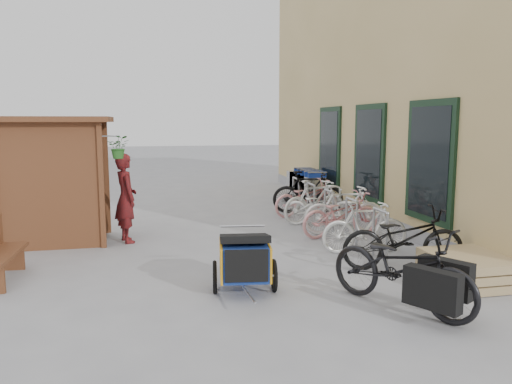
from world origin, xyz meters
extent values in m
plane|color=#97979A|center=(0.00, 0.00, 0.00)|extent=(80.00, 80.00, 0.00)
cube|color=#D3B479|center=(6.50, 4.50, 3.50)|extent=(6.00, 13.00, 7.00)
cube|color=#97979A|center=(3.58, 4.50, 0.15)|extent=(0.18, 13.00, 0.30)
cube|color=black|center=(3.47, 0.50, 1.60)|extent=(0.06, 1.50, 2.20)
cube|color=black|center=(3.44, 0.50, 1.60)|extent=(0.02, 1.25, 1.95)
cube|color=black|center=(3.47, 3.00, 1.60)|extent=(0.06, 1.50, 2.20)
cube|color=black|center=(3.44, 3.00, 1.60)|extent=(0.02, 1.25, 1.95)
cube|color=black|center=(3.47, 5.50, 1.60)|extent=(0.06, 1.50, 2.20)
cube|color=black|center=(3.44, 5.50, 1.60)|extent=(0.02, 1.25, 1.95)
cube|color=brown|center=(-2.30, 1.85, 1.15)|extent=(0.09, 0.09, 2.30)
cube|color=brown|center=(-4.10, 3.15, 1.15)|extent=(0.09, 0.09, 2.30)
cube|color=brown|center=(-2.30, 3.15, 1.15)|extent=(0.09, 0.09, 2.30)
cube|color=brown|center=(-4.07, 2.50, 1.15)|extent=(0.05, 1.30, 2.30)
cube|color=brown|center=(-3.20, 1.88, 1.15)|extent=(1.80, 0.05, 2.30)
cube|color=brown|center=(-3.20, 3.12, 1.15)|extent=(1.80, 0.05, 2.30)
cube|color=brown|center=(-3.20, 2.50, 2.35)|extent=(2.15, 1.65, 0.10)
cube|color=brown|center=(-3.40, 2.50, 0.90)|extent=(1.30, 1.15, 0.04)
cube|color=brown|center=(-3.40, 2.50, 1.50)|extent=(1.30, 1.15, 0.04)
cylinder|color=#A5A8AD|center=(-2.12, 1.85, 2.05)|extent=(0.36, 0.02, 0.02)
imported|color=#265F21|center=(-1.97, 1.85, 1.85)|extent=(0.38, 0.33, 0.42)
cylinder|color=#A5A8AD|center=(2.30, -0.25, 0.42)|extent=(0.05, 0.05, 0.84)
cylinder|color=#A5A8AD|center=(2.30, 0.25, 0.42)|extent=(0.05, 0.05, 0.84)
cylinder|color=#A5A8AD|center=(2.30, 0.00, 0.84)|extent=(0.05, 0.50, 0.05)
cylinder|color=#A5A8AD|center=(2.30, 0.95, 0.42)|extent=(0.05, 0.05, 0.84)
cylinder|color=#A5A8AD|center=(2.30, 1.45, 0.42)|extent=(0.05, 0.05, 0.84)
cylinder|color=#A5A8AD|center=(2.30, 1.20, 0.84)|extent=(0.05, 0.50, 0.05)
cylinder|color=#A5A8AD|center=(2.30, 2.15, 0.42)|extent=(0.05, 0.05, 0.84)
cylinder|color=#A5A8AD|center=(2.30, 2.65, 0.42)|extent=(0.05, 0.05, 0.84)
cylinder|color=#A5A8AD|center=(2.30, 2.40, 0.84)|extent=(0.05, 0.50, 0.05)
cylinder|color=#A5A8AD|center=(2.30, 3.35, 0.42)|extent=(0.05, 0.05, 0.84)
cylinder|color=#A5A8AD|center=(2.30, 3.85, 0.42)|extent=(0.05, 0.05, 0.84)
cylinder|color=#A5A8AD|center=(2.30, 3.60, 0.84)|extent=(0.05, 0.50, 0.05)
cylinder|color=#A5A8AD|center=(2.30, 4.55, 0.42)|extent=(0.05, 0.05, 0.84)
cylinder|color=#A5A8AD|center=(2.30, 5.05, 0.42)|extent=(0.05, 0.05, 0.84)
cylinder|color=#A5A8AD|center=(2.30, 4.80, 0.84)|extent=(0.05, 0.50, 0.05)
cube|color=tan|center=(3.00, -1.40, 0.07)|extent=(1.00, 1.20, 0.12)
cube|color=tan|center=(3.00, -1.40, 0.21)|extent=(1.00, 1.20, 0.12)
cube|color=tan|center=(3.00, -1.40, 0.35)|extent=(1.00, 1.20, 0.12)
cube|color=brown|center=(-3.60, 0.14, 0.39)|extent=(0.48, 1.43, 0.06)
cube|color=brown|center=(-3.60, 0.70, 0.19)|extent=(0.38, 0.07, 0.38)
cube|color=silver|center=(3.00, 5.55, 0.56)|extent=(0.51, 0.79, 0.48)
cube|color=#173499|center=(3.00, 5.15, 0.88)|extent=(0.51, 0.04, 0.17)
cylinder|color=silver|center=(3.00, 5.12, 0.95)|extent=(0.54, 0.03, 0.03)
cylinder|color=black|center=(2.80, 5.23, 0.06)|extent=(0.04, 0.11, 0.11)
cube|color=silver|center=(3.00, 5.88, 0.56)|extent=(0.51, 0.79, 0.48)
cube|color=#173499|center=(3.00, 5.48, 0.88)|extent=(0.51, 0.04, 0.17)
cylinder|color=silver|center=(3.00, 5.45, 0.95)|extent=(0.54, 0.03, 0.03)
cylinder|color=black|center=(2.80, 5.55, 0.06)|extent=(0.04, 0.11, 0.11)
cube|color=silver|center=(3.00, 6.20, 0.56)|extent=(0.51, 0.79, 0.48)
cube|color=#173499|center=(3.00, 5.80, 0.88)|extent=(0.51, 0.04, 0.17)
cylinder|color=silver|center=(3.00, 5.77, 0.95)|extent=(0.54, 0.03, 0.03)
cylinder|color=black|center=(2.80, 5.88, 0.06)|extent=(0.04, 0.11, 0.11)
cube|color=silver|center=(3.00, 6.53, 0.56)|extent=(0.51, 0.79, 0.48)
cube|color=#173499|center=(3.00, 6.13, 0.88)|extent=(0.51, 0.04, 0.17)
cylinder|color=silver|center=(3.00, 6.10, 0.95)|extent=(0.54, 0.03, 0.03)
cylinder|color=black|center=(2.80, 6.20, 0.06)|extent=(0.04, 0.11, 0.11)
cube|color=silver|center=(3.00, 6.85, 0.56)|extent=(0.51, 0.79, 0.48)
cube|color=#173499|center=(3.00, 6.45, 0.88)|extent=(0.51, 0.04, 0.17)
cylinder|color=silver|center=(3.00, 6.43, 0.95)|extent=(0.54, 0.03, 0.03)
cylinder|color=black|center=(2.80, 6.53, 0.06)|extent=(0.04, 0.11, 0.11)
cube|color=navy|center=(-0.23, -1.06, 0.45)|extent=(0.70, 0.86, 0.46)
cube|color=orange|center=(-0.54, -1.02, 0.45)|extent=(0.13, 0.79, 0.46)
cube|color=orange|center=(0.09, -1.11, 0.45)|extent=(0.13, 0.79, 0.46)
cube|color=black|center=(-0.28, -1.48, 0.48)|extent=(0.56, 0.10, 0.43)
cube|color=black|center=(-0.22, -1.02, 0.73)|extent=(0.75, 0.84, 0.23)
torus|color=black|center=(-0.63, -1.01, 0.21)|extent=(0.11, 0.46, 0.46)
torus|color=black|center=(0.17, -1.12, 0.21)|extent=(0.11, 0.46, 0.46)
cylinder|color=#B7B7BC|center=(-0.32, -1.74, 0.21)|extent=(0.12, 0.67, 0.03)
cylinder|color=#B7B7BC|center=(-0.17, -0.63, 0.82)|extent=(0.64, 0.11, 0.03)
imported|color=black|center=(1.54, -2.10, 0.53)|extent=(1.60, 2.09, 1.05)
cube|color=black|center=(1.60, -2.70, 0.45)|extent=(0.48, 0.65, 0.45)
cube|color=black|center=(1.98, -2.36, 0.45)|extent=(0.48, 0.65, 0.45)
cube|color=#E05A15|center=(1.79, -2.53, 0.50)|extent=(0.19, 0.22, 0.12)
imported|color=maroon|center=(-1.90, 2.22, 0.86)|extent=(0.58, 0.72, 1.72)
imported|color=black|center=(2.39, -0.60, 0.50)|extent=(2.00, 0.99, 1.00)
imported|color=white|center=(2.23, 0.45, 0.47)|extent=(1.59, 0.56, 0.94)
imported|color=pink|center=(2.30, 1.74, 0.45)|extent=(1.81, 0.88, 0.91)
imported|color=white|center=(2.45, 1.91, 0.52)|extent=(1.75, 0.60, 1.03)
imported|color=white|center=(2.28, 2.89, 0.43)|extent=(1.72, 0.99, 0.85)
imported|color=white|center=(2.27, 3.22, 0.50)|extent=(1.71, 0.88, 0.99)
imported|color=pink|center=(2.32, 3.97, 0.45)|extent=(1.80, 0.90, 0.90)
imported|color=black|center=(2.49, 4.36, 0.54)|extent=(1.86, 0.90, 1.07)
camera|label=1|loc=(-1.50, -7.52, 2.32)|focal=35.00mm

